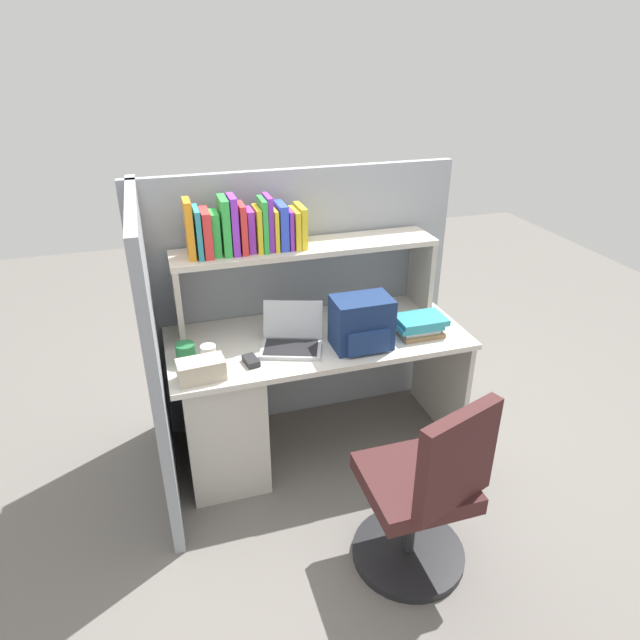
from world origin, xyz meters
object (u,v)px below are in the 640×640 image
laptop (292,337)px  tissue_box (201,370)px  computer_mouse (251,361)px  office_chair (423,499)px  paper_cup (209,355)px  backpack (362,324)px  snack_canister (186,353)px

laptop → tissue_box: laptop is taller
computer_mouse → office_chair: size_ratio=0.11×
paper_cup → backpack: bearing=-4.2°
tissue_box → office_chair: size_ratio=0.24×
paper_cup → tissue_box: size_ratio=0.45×
computer_mouse → office_chair: (0.58, -0.78, -0.35)m
snack_canister → computer_mouse: bearing=-20.0°
paper_cup → snack_canister: (-0.11, 0.05, 0.00)m
laptop → paper_cup: 0.44m
paper_cup → office_chair: (0.78, -0.84, -0.39)m
computer_mouse → snack_canister: size_ratio=1.03×
laptop → snack_canister: (-0.54, -0.00, -0.00)m
backpack → office_chair: bearing=-90.1°
paper_cup → tissue_box: 0.14m
backpack → snack_canister: 0.90m
paper_cup → snack_canister: snack_canister is taller
laptop → paper_cup: size_ratio=3.85×
paper_cup → snack_canister: bearing=156.3°
laptop → computer_mouse: 0.27m
paper_cup → tissue_box: (-0.05, -0.13, 0.00)m
snack_canister → office_chair: size_ratio=0.11×
snack_canister → paper_cup: bearing=-23.7°
laptop → snack_canister: size_ratio=3.77×
computer_mouse → tissue_box: bearing=-176.2°
office_chair → computer_mouse: bearing=-72.5°
paper_cup → tissue_box: tissue_box is taller
paper_cup → laptop: bearing=6.5°
paper_cup → office_chair: office_chair is taller
computer_mouse → paper_cup: bearing=150.9°
paper_cup → snack_canister: size_ratio=0.98×
computer_mouse → backpack: bearing=-10.6°
tissue_box → snack_canister: same height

